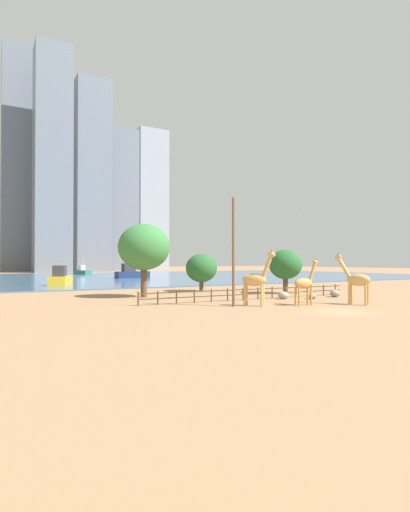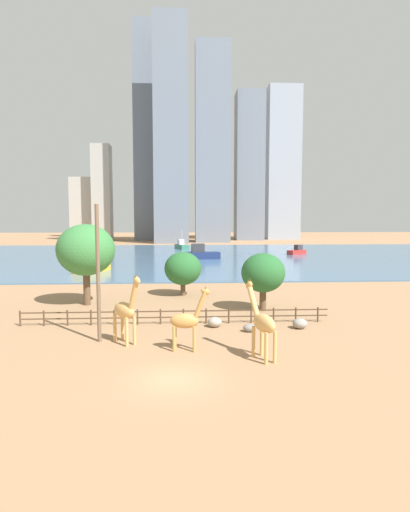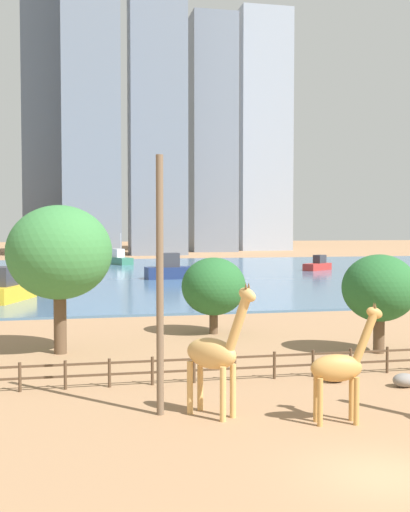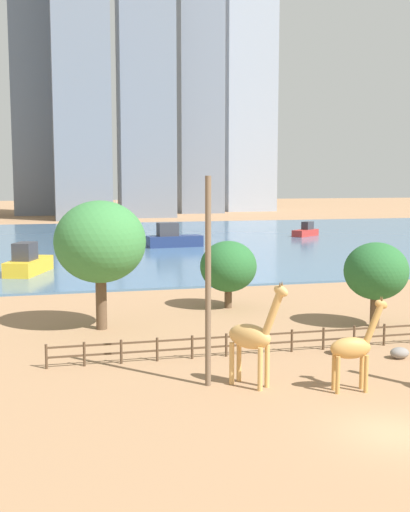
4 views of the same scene
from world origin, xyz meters
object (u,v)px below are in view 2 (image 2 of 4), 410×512
Objects in this scene: giraffe_companion at (187,321)px; tree_right_tall at (263,273)px; utility_pole at (98,274)px; boulder_small at (300,323)px; giraffe_young at (262,322)px; tree_left_large at (86,250)px; tree_center_broad at (183,269)px; boat_sailboat at (297,251)px; boat_ferry at (92,266)px; boat_barge at (201,254)px; boulder_by_pole at (215,322)px; boat_tug at (181,246)px; giraffe_tall at (126,310)px; boulder_near_fence at (250,328)px.

giraffe_companion is 14.00m from tree_right_tall.
utility_pole is 16.44m from boulder_small.
tree_left_large is (-15.01, 17.16, 3.37)m from giraffe_young.
tree_center_broad reaches higher than boat_sailboat.
tree_left_large is at bearing 129.88° from giraffe_companion.
giraffe_companion is 43.58m from boat_ferry.
utility_pole reaches higher than giraffe_young.
tree_left_large is 49.66m from boat_barge.
giraffe_young is 4.17× the size of boulder_by_pole.
boat_barge is (4.61, -33.38, 0.21)m from boat_tug.
tree_center_broad is 76.14m from boat_tug.
boat_ferry reaches higher than boulder_small.
giraffe_tall reaches higher than boulder_near_fence.
giraffe_young reaches higher than boulder_small.
giraffe_companion is 79.61m from boat_sailboat.
tree_center_broad reaches higher than boulder_by_pole.
tree_center_broad is (-9.51, 14.95, 2.77)m from boulder_small.
boulder_small is 91.61m from boat_tug.
tree_right_tall is 37.13m from boat_ferry.
giraffe_tall reaches higher than boulder_by_pole.
boulder_small is at bearing 9.42° from boulder_near_fence.
boat_sailboat is 0.69× the size of boat_barge.
giraffe_young is 0.88× the size of boat_sailboat.
giraffe_tall reaches higher than boat_ferry.
tree_left_large is at bearing 144.29° from boulder_near_fence.
tree_center_broad is at bearing -124.23° from boat_ferry.
tree_left_large reaches higher than boat_tug.
boat_tug is 33.69m from boat_barge.
boat_barge is (3.87, 62.73, -0.70)m from giraffe_companion.
boulder_small is 7.61m from tree_right_tall.
giraffe_young is 0.61× the size of boat_barge.
tree_center_broad is at bearing 133.17° from tree_right_tall.
boulder_near_fence is 0.19× the size of tree_right_tall.
boat_barge reaches higher than boat_ferry.
boat_barge is at bearing -13.13° from boat_tug.
boulder_by_pole is at bearing 172.90° from boulder_small.
boulder_near_fence is 0.21× the size of tree_center_broad.
utility_pole reaches higher than tree_center_broad.
giraffe_companion is 0.45× the size of utility_pole.
giraffe_tall is 0.92× the size of tree_right_tall.
boulder_small is 0.21× the size of boat_sailboat.
boat_sailboat is (44.44, 33.41, -0.28)m from boat_ferry.
boat_ferry is at bearing 117.12° from boulder_by_pole.
utility_pole is 80.03m from boat_sailboat.
tree_left_large reaches higher than boat_barge.
boulder_by_pole is 0.23× the size of tree_center_broad.
tree_left_large reaches higher than tree_right_tall.
boat_ferry is at bearing 156.01° from giraffe_tall.
tree_right_tall is (11.84, 9.94, 1.28)m from giraffe_tall.
giraffe_young is at bearing -135.07° from boat_ferry.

